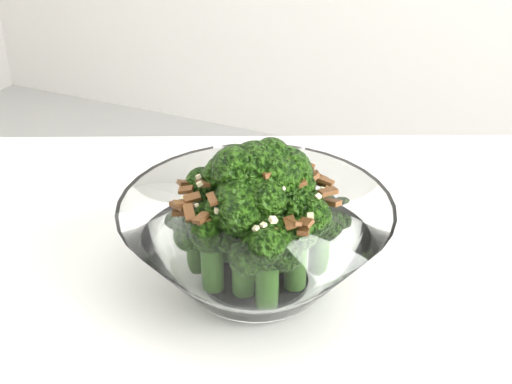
% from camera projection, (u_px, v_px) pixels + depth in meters
% --- Properties ---
extents(broccoli_dish, '(0.20, 0.20, 0.13)m').
position_uv_depth(broccoli_dish, '(256.00, 235.00, 0.53)').
color(broccoli_dish, white).
rests_on(broccoli_dish, table).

